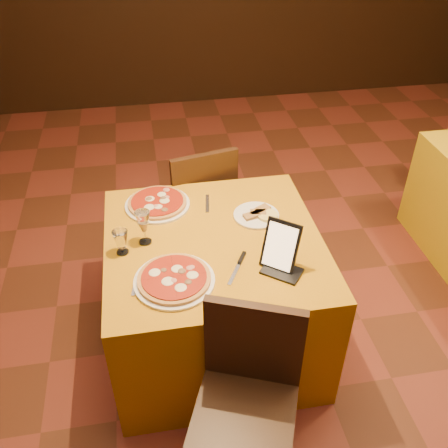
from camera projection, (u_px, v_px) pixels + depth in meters
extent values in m
cube|color=#5E2D19|center=(303.00, 328.00, 3.05)|extent=(6.00, 7.00, 0.01)
cube|color=#C07F0C|center=(214.00, 293.00, 2.76)|extent=(1.10, 1.10, 0.75)
cylinder|color=white|center=(174.00, 281.00, 2.28)|extent=(0.37, 0.37, 0.01)
cylinder|color=#AD4C23|center=(174.00, 278.00, 2.27)|extent=(0.34, 0.34, 0.02)
cylinder|color=white|center=(158.00, 205.00, 2.77)|extent=(0.36, 0.36, 0.01)
cylinder|color=#AD4C23|center=(157.00, 202.00, 2.76)|extent=(0.32, 0.32, 0.02)
cylinder|color=white|center=(256.00, 215.00, 2.69)|extent=(0.25, 0.25, 0.01)
cylinder|color=olive|center=(256.00, 213.00, 2.68)|extent=(0.15, 0.15, 0.02)
cube|color=black|center=(281.00, 246.00, 2.31)|extent=(0.19, 0.18, 0.23)
cube|color=silver|center=(236.00, 270.00, 2.35)|extent=(0.12, 0.20, 0.01)
cube|color=silver|center=(135.00, 285.00, 2.27)|extent=(0.04, 0.14, 0.01)
cube|color=#ADACB3|center=(207.00, 204.00, 2.79)|extent=(0.04, 0.17, 0.01)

